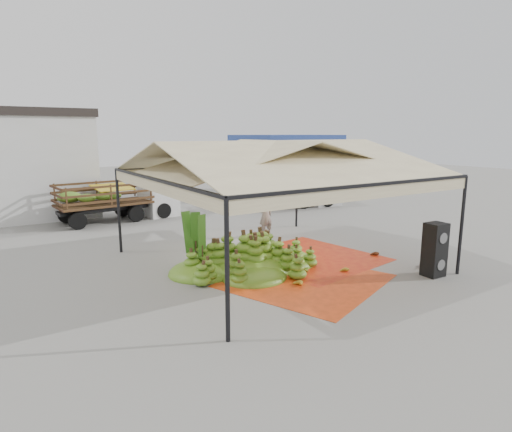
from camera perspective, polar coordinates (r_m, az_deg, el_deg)
ground at (r=14.37m, az=2.56°, el=-6.15°), size 90.00×90.00×0.00m
canopy_tent at (r=13.76m, az=2.68°, el=7.09°), size 8.10×8.10×4.00m
building_tan at (r=30.21m, az=3.95°, el=6.90°), size 6.30×5.30×4.10m
tarp_left at (r=12.69m, az=6.68°, el=-8.55°), size 5.27×5.16×0.01m
tarp_right at (r=14.94m, az=7.06°, el=-5.52°), size 4.73×4.90×0.01m
banana_heap at (r=13.58m, az=-0.96°, el=-4.77°), size 6.23×5.71×1.09m
hand_yellow_a at (r=12.20m, az=5.40°, el=-8.84°), size 0.48×0.40×0.21m
hand_yellow_b at (r=13.58m, az=11.70°, el=-7.02°), size 0.49×0.47×0.17m
hand_red_a at (r=14.77m, az=21.14°, el=-5.99°), size 0.61×0.59×0.22m
hand_red_b at (r=15.55m, az=15.48°, el=-4.84°), size 0.49×0.44×0.19m
hand_green at (r=13.43m, az=6.31°, el=-7.03°), size 0.52×0.48×0.19m
hanging_bunches at (r=14.74m, az=-1.48°, el=4.71°), size 1.74×0.24×0.20m
speaker_stack at (r=13.87m, az=22.71°, el=-4.16°), size 0.61×0.54×1.63m
banana_leaves at (r=13.63m, az=-8.74°, el=-7.24°), size 0.96×1.36×3.70m
vendor at (r=17.58m, az=1.30°, el=0.09°), size 0.69×0.48×1.81m
truck_left at (r=22.06m, az=-17.26°, el=2.63°), size 5.89×2.55×1.96m
truck_right at (r=25.02m, az=4.94°, el=4.21°), size 6.37×3.20×2.09m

